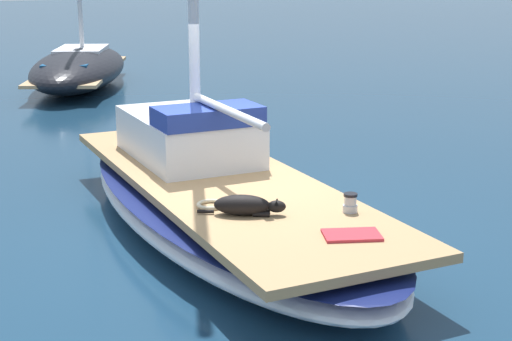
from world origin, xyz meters
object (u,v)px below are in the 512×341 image
object	(u,v)px
dog_black	(245,205)
deck_winch	(350,203)
coiled_rope	(211,205)
deck_towel	(352,235)
moored_boat_far_astern	(79,67)
sailboat_main	(223,203)

from	to	relation	value
dog_black	deck_winch	size ratio (longest dim) A/B	4.19
coiled_rope	deck_towel	world-z (taller)	coiled_rope
dog_black	deck_towel	world-z (taller)	dog_black
deck_towel	moored_boat_far_astern	bearing A→B (deg)	88.30
coiled_rope	deck_towel	xyz separation A→B (m)	(0.91, -1.48, -0.01)
moored_boat_far_astern	deck_towel	bearing A→B (deg)	-91.70
dog_black	deck_winch	world-z (taller)	dog_black
sailboat_main	coiled_rope	size ratio (longest dim) A/B	22.46
deck_towel	moored_boat_far_astern	distance (m)	14.55
sailboat_main	deck_towel	bearing A→B (deg)	-81.66
moored_boat_far_astern	coiled_rope	bearing A→B (deg)	-95.86
deck_winch	coiled_rope	distance (m)	1.53
dog_black	moored_boat_far_astern	world-z (taller)	moored_boat_far_astern
sailboat_main	moored_boat_far_astern	bearing A→B (deg)	86.24
deck_winch	moored_boat_far_astern	bearing A→B (deg)	89.81
sailboat_main	dog_black	xyz separation A→B (m)	(-0.32, -1.43, 0.43)
sailboat_main	moored_boat_far_astern	distance (m)	12.09
sailboat_main	dog_black	distance (m)	1.53
dog_black	deck_towel	xyz separation A→B (m)	(0.68, -1.05, -0.09)
deck_winch	coiled_rope	world-z (taller)	deck_winch
moored_boat_far_astern	dog_black	bearing A→B (deg)	-94.72
coiled_rope	moored_boat_far_astern	world-z (taller)	moored_boat_far_astern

